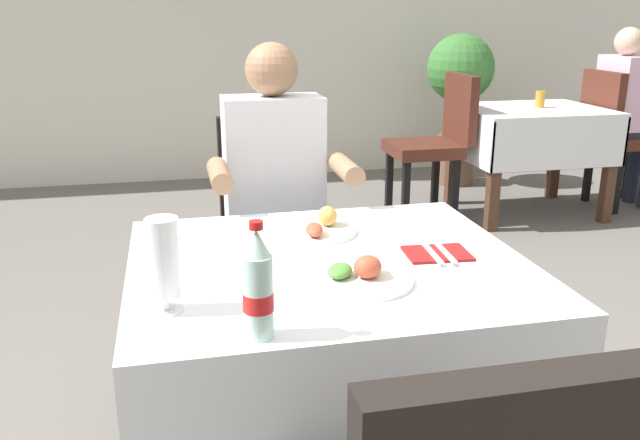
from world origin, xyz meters
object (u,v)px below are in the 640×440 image
(beer_glass_left, at_px, (164,263))
(background_dining_table, at_px, (530,135))
(main_dining_table, at_px, (328,319))
(napkin_cutlery_set, at_px, (437,253))
(plate_near_camera, at_px, (362,275))
(background_table_tumbler, at_px, (540,99))
(plate_far_diner, at_px, (320,227))
(potted_plant_corner, at_px, (459,87))
(background_chair_left, at_px, (436,138))
(background_chair_right, at_px, (618,131))
(seated_diner_far, at_px, (276,197))
(cola_bottle_primary, at_px, (258,288))
(background_patron, at_px, (627,108))
(chair_far_diner_seat, at_px, (278,228))

(beer_glass_left, xyz_separation_m, background_dining_table, (2.43, 2.74, -0.30))
(main_dining_table, xyz_separation_m, napkin_cutlery_set, (0.30, -0.03, 0.18))
(beer_glass_left, bearing_deg, plate_near_camera, 8.28)
(napkin_cutlery_set, distance_m, background_table_tumbler, 3.11)
(main_dining_table, distance_m, beer_glass_left, 0.55)
(plate_far_diner, xyz_separation_m, potted_plant_corner, (1.85, 3.19, 0.03))
(background_dining_table, relative_size, background_chair_left, 0.98)
(background_chair_right, bearing_deg, background_table_tumbler, 178.80)
(background_dining_table, height_order, background_table_tumbler, background_table_tumbler)
(beer_glass_left, bearing_deg, background_dining_table, 48.49)
(seated_diner_far, xyz_separation_m, background_chair_right, (2.72, 1.77, -0.16))
(background_dining_table, xyz_separation_m, potted_plant_corner, (-0.14, 0.90, 0.24))
(napkin_cutlery_set, distance_m, background_dining_table, 3.07)
(plate_far_diner, distance_m, potted_plant_corner, 3.68)
(cola_bottle_primary, relative_size, background_table_tumbler, 2.22)
(seated_diner_far, height_order, cola_bottle_primary, seated_diner_far)
(main_dining_table, height_order, plate_near_camera, plate_near_camera)
(background_dining_table, bearing_deg, seated_diner_far, -138.91)
(plate_far_diner, height_order, cola_bottle_primary, cola_bottle_primary)
(background_patron, bearing_deg, plate_far_diner, -139.87)
(plate_far_diner, height_order, background_table_tumbler, background_table_tumbler)
(background_patron, xyz_separation_m, background_table_tumbler, (-0.67, 0.01, 0.08))
(plate_far_diner, xyz_separation_m, background_patron, (2.72, 2.29, -0.04))
(napkin_cutlery_set, bearing_deg, plate_near_camera, -151.26)
(background_dining_table, bearing_deg, napkin_cutlery_set, -124.08)
(cola_bottle_primary, distance_m, background_chair_left, 3.31)
(beer_glass_left, xyz_separation_m, potted_plant_corner, (2.29, 3.64, -0.06))
(beer_glass_left, height_order, background_chair_right, background_chair_right)
(main_dining_table, height_order, cola_bottle_primary, cola_bottle_primary)
(chair_far_diner_seat, xyz_separation_m, seated_diner_far, (-0.02, -0.11, 0.16))
(plate_far_diner, bearing_deg, background_chair_left, 60.39)
(cola_bottle_primary, relative_size, background_dining_table, 0.26)
(plate_near_camera, relative_size, plate_far_diner, 1.07)
(plate_far_diner, bearing_deg, background_chair_right, 40.65)
(main_dining_table, relative_size, potted_plant_corner, 0.86)
(napkin_cutlery_set, relative_size, background_dining_table, 0.20)
(seated_diner_far, height_order, plate_far_diner, seated_diner_far)
(main_dining_table, bearing_deg, beer_glass_left, -151.05)
(background_patron, bearing_deg, napkin_cutlery_set, -133.97)
(main_dining_table, xyz_separation_m, cola_bottle_primary, (-0.24, -0.39, 0.28))
(seated_diner_far, relative_size, plate_far_diner, 5.62)
(plate_far_diner, xyz_separation_m, beer_glass_left, (-0.44, -0.45, 0.09))
(chair_far_diner_seat, xyz_separation_m, plate_far_diner, (0.03, -0.63, 0.20))
(plate_far_diner, xyz_separation_m, cola_bottle_primary, (-0.26, -0.62, 0.09))
(napkin_cutlery_set, bearing_deg, seated_diner_far, 112.45)
(napkin_cutlery_set, height_order, background_patron, background_patron)
(plate_far_diner, xyz_separation_m, background_chair_right, (2.67, 2.29, -0.20))
(beer_glass_left, bearing_deg, seated_diner_far, 67.89)
(plate_far_diner, bearing_deg, main_dining_table, -97.16)
(cola_bottle_primary, distance_m, background_table_tumbler, 3.72)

